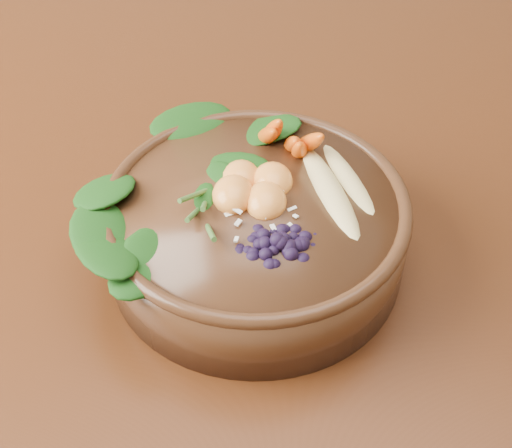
{
  "coord_description": "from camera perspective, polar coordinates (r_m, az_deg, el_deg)",
  "views": [
    {
      "loc": [
        -0.14,
        -0.63,
        1.25
      ],
      "look_at": [
        -0.16,
        -0.17,
        0.8
      ],
      "focal_mm": 50.0,
      "sensor_mm": 36.0,
      "label": 1
    }
  ],
  "objects": [
    {
      "name": "carrot_cluster",
      "position": [
        0.68,
        2.44,
        9.0
      ],
      "size": [
        0.07,
        0.07,
        0.08
      ],
      "primitive_type": null,
      "rotation": [
        0.0,
        0.0,
        0.3
      ],
      "color": "orange",
      "rests_on": "stoneware_bowl"
    },
    {
      "name": "blueberry_pile",
      "position": [
        0.58,
        1.74,
        -0.48
      ],
      "size": [
        0.15,
        0.13,
        0.04
      ],
      "primitive_type": null,
      "rotation": [
        0.0,
        0.0,
        0.3
      ],
      "color": "black",
      "rests_on": "stoneware_bowl"
    },
    {
      "name": "dining_table",
      "position": [
        0.88,
        10.82,
        0.73
      ],
      "size": [
        1.6,
        0.9,
        0.75
      ],
      "color": "#331C0C",
      "rests_on": "ground"
    },
    {
      "name": "kale_heap",
      "position": [
        0.66,
        -4.95,
        5.7
      ],
      "size": [
        0.22,
        0.21,
        0.04
      ],
      "primitive_type": null,
      "rotation": [
        0.0,
        0.0,
        0.3
      ],
      "color": "#194D13",
      "rests_on": "stoneware_bowl"
    },
    {
      "name": "mandarin_cluster",
      "position": [
        0.64,
        -0.24,
        3.8
      ],
      "size": [
        0.1,
        0.11,
        0.03
      ],
      "primitive_type": null,
      "rotation": [
        0.0,
        0.0,
        0.3
      ],
      "color": "orange",
      "rests_on": "stoneware_bowl"
    },
    {
      "name": "banana_halves",
      "position": [
        0.65,
        6.73,
        4.07
      ],
      "size": [
        0.09,
        0.16,
        0.03
      ],
      "rotation": [
        0.0,
        0.0,
        0.3
      ],
      "color": "#E0CC84",
      "rests_on": "stoneware_bowl"
    },
    {
      "name": "coconut_flakes",
      "position": [
        0.62,
        0.63,
        0.9
      ],
      "size": [
        0.1,
        0.09,
        0.01
      ],
      "primitive_type": null,
      "rotation": [
        0.0,
        0.0,
        0.3
      ],
      "color": "white",
      "rests_on": "stoneware_bowl"
    },
    {
      "name": "stoneware_bowl",
      "position": [
        0.66,
        0.0,
        -0.62
      ],
      "size": [
        0.35,
        0.35,
        0.07
      ],
      "primitive_type": "cylinder",
      "rotation": [
        0.0,
        0.0,
        0.3
      ],
      "color": "#442918",
      "rests_on": "dining_table"
    }
  ]
}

